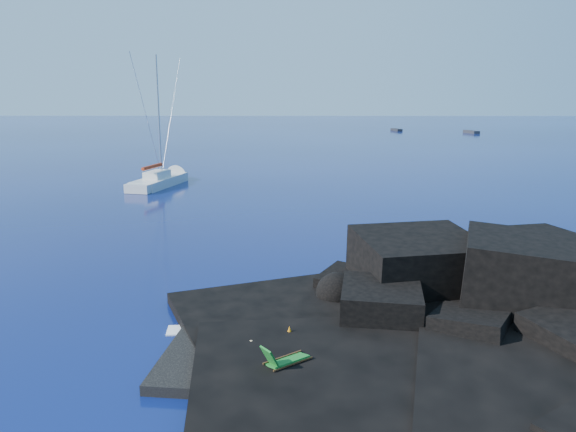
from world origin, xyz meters
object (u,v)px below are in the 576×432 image
at_px(deck_chair, 288,354).
at_px(distant_boat_a, 396,131).
at_px(sunbather, 238,346).
at_px(sailboat, 160,186).
at_px(marker_cone, 289,332).
at_px(distant_boat_b, 471,133).

distance_m(deck_chair, distant_boat_a, 119.53).
xyz_separation_m(sunbather, distant_boat_a, (26.46, 115.56, -0.53)).
height_order(sailboat, marker_cone, sailboat).
distance_m(sailboat, distant_boat_b, 89.09).
relative_size(sailboat, sunbather, 6.76).
bearing_deg(distant_boat_a, deck_chair, -116.31).
bearing_deg(deck_chair, distant_boat_b, 32.83).
bearing_deg(marker_cone, distant_boat_b, 69.55).
height_order(sunbather, distant_boat_b, sunbather).
distance_m(distant_boat_a, distant_boat_b, 16.98).
relative_size(sailboat, distant_boat_a, 3.12).
xyz_separation_m(deck_chair, distant_boat_b, (40.02, 109.51, -0.89)).
xyz_separation_m(sunbather, marker_cone, (1.76, 0.96, 0.07)).
xyz_separation_m(sailboat, distant_boat_a, (37.56, 79.16, 0.00)).
relative_size(deck_chair, sunbather, 0.85).
height_order(marker_cone, distant_boat_b, marker_cone).
height_order(deck_chair, distant_boat_b, deck_chair).
bearing_deg(sailboat, deck_chair, -57.29).
bearing_deg(sunbather, distant_boat_a, 54.43).
xyz_separation_m(sunbather, distant_boat_b, (41.73, 108.14, -0.53)).
bearing_deg(distant_boat_a, sailboat, -129.74).
distance_m(deck_chair, marker_cone, 2.35).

